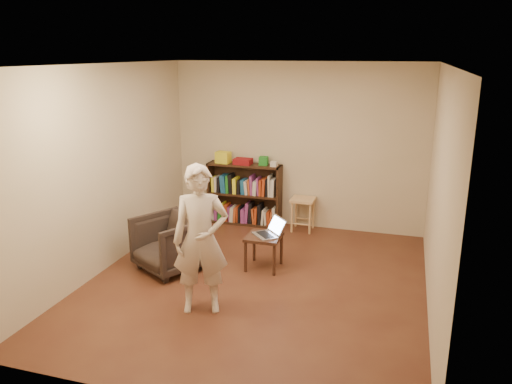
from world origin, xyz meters
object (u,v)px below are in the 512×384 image
(armchair, at_px, (170,243))
(laptop, at_px, (270,231))
(bookshelf, at_px, (245,197))
(person, at_px, (201,240))
(stool, at_px, (303,205))
(side_table, at_px, (264,241))

(armchair, distance_m, laptop, 1.30)
(laptop, bearing_deg, bookshelf, 166.29)
(person, bearing_deg, stool, 58.65)
(stool, relative_size, laptop, 1.09)
(stool, distance_m, side_table, 1.56)
(side_table, distance_m, person, 1.37)
(side_table, bearing_deg, armchair, -161.43)
(side_table, bearing_deg, laptop, 31.77)
(person, bearing_deg, laptop, 51.87)
(bookshelf, relative_size, stool, 2.29)
(side_table, xyz_separation_m, laptop, (0.07, 0.04, 0.13))
(bookshelf, height_order, side_table, bookshelf)
(side_table, distance_m, laptop, 0.15)
(armchair, height_order, laptop, armchair)
(bookshelf, height_order, person, person)
(stool, height_order, armchair, armchair)
(laptop, bearing_deg, side_table, -100.49)
(bookshelf, height_order, laptop, bookshelf)
(bookshelf, relative_size, armchair, 1.53)
(bookshelf, relative_size, person, 0.74)
(armchair, bearing_deg, laptop, 48.97)
(stool, xyz_separation_m, laptop, (-0.13, -1.51, 0.08))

